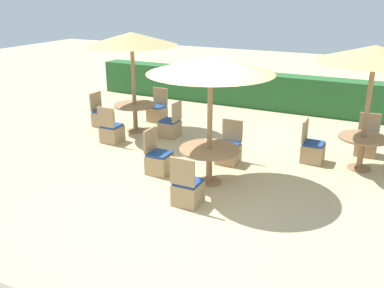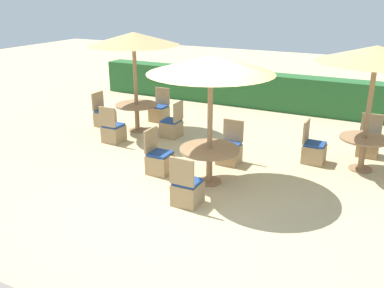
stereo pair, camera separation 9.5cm
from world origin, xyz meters
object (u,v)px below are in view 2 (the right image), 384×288
at_px(parasol_back_left, 134,39).
at_px(patio_chair_back_left_west, 104,116).
at_px(round_table_center, 210,155).
at_px(patio_chair_back_right_north, 368,144).
at_px(patio_chair_back_left_east, 172,127).
at_px(patio_chair_back_right_west, 313,151).
at_px(patio_chair_center_south, 187,191).
at_px(parasol_center, 211,65).
at_px(patio_chair_back_left_south, 113,132).
at_px(round_table_back_right, 364,145).
at_px(parasol_back_right, 377,55).
at_px(patio_chair_back_left_north, 159,112).
at_px(round_table_back_left, 137,110).
at_px(patio_chair_center_north, 229,152).
at_px(patio_chair_center_west, 159,161).

height_order(parasol_back_left, patio_chair_back_left_west, parasol_back_left).
xyz_separation_m(round_table_center, patio_chair_back_right_north, (2.60, 2.96, -0.31)).
relative_size(patio_chair_back_left_east, patio_chair_back_right_west, 1.00).
bearing_deg(round_table_center, patio_chair_back_left_west, 153.68).
bearing_deg(patio_chair_center_south, parasol_center, 92.20).
bearing_deg(patio_chair_back_left_south, parasol_center, -18.99).
height_order(parasol_back_left, round_table_back_right, parasol_back_left).
xyz_separation_m(patio_chair_back_left_west, patio_chair_back_right_west, (5.73, -0.08, 0.00)).
distance_m(parasol_back_right, round_table_back_right, 1.85).
xyz_separation_m(patio_chair_back_left_north, round_table_back_right, (5.61, -1.13, 0.28)).
relative_size(patio_chair_back_left_west, parasol_center, 0.38).
bearing_deg(round_table_back_left, parasol_center, -34.02).
distance_m(patio_chair_back_left_east, patio_chair_center_north, 2.21).
distance_m(round_table_back_left, round_table_center, 3.72).
xyz_separation_m(patio_chair_back_left_north, patio_chair_back_left_west, (-1.11, -1.10, 0.00)).
relative_size(patio_chair_back_left_south, patio_chair_back_left_north, 1.00).
xyz_separation_m(round_table_center, patio_chair_center_north, (-0.03, 1.10, -0.31)).
relative_size(patio_chair_center_west, patio_chair_back_right_west, 1.00).
height_order(round_table_center, patio_chair_back_right_west, patio_chair_back_right_west).
xyz_separation_m(parasol_back_left, patio_chair_back_left_south, (-0.03, -1.01, -2.14)).
bearing_deg(patio_chair_back_left_north, patio_chair_back_left_east, 133.56).
distance_m(parasol_back_left, patio_chair_center_west, 3.61).
bearing_deg(round_table_back_right, parasol_center, -141.86).
height_order(parasol_back_left, parasol_back_right, parasol_back_left).
height_order(patio_chair_center_north, patio_chair_back_right_north, same).
relative_size(patio_chair_back_left_east, patio_chair_back_right_north, 1.00).
height_order(patio_chair_center_north, patio_chair_back_right_west, same).
height_order(patio_chair_back_left_north, patio_chair_back_left_west, same).
relative_size(round_table_back_left, parasol_center, 0.44).
xyz_separation_m(patio_chair_back_left_west, patio_chair_center_north, (4.12, -0.95, 0.00)).
bearing_deg(patio_chair_center_north, parasol_back_right, -160.62).
bearing_deg(patio_chair_back_right_west, parasol_back_right, 92.97).
height_order(patio_chair_back_left_west, round_table_center, patio_chair_back_left_west).
xyz_separation_m(round_table_back_left, round_table_center, (3.08, -2.08, -0.01)).
bearing_deg(patio_chair_back_left_west, patio_chair_back_left_north, 134.70).
bearing_deg(parasol_back_left, patio_chair_back_right_west, -1.36).
bearing_deg(patio_chair_center_west, patio_chair_back_left_north, -148.85).
distance_m(patio_chair_back_left_east, patio_chair_center_west, 2.31).
distance_m(patio_chair_back_left_east, patio_chair_back_right_north, 4.70).
bearing_deg(patio_chair_back_left_south, patio_chair_back_left_north, 88.03).
relative_size(round_table_back_left, round_table_back_right, 1.10).
height_order(patio_chair_back_left_west, patio_chair_center_west, same).
bearing_deg(patio_chair_back_left_west, patio_chair_back_right_north, 97.68).
xyz_separation_m(patio_chair_back_left_east, parasol_center, (2.02, -2.07, 2.03)).
relative_size(patio_chair_center_north, patio_chair_back_right_north, 1.00).
bearing_deg(patio_chair_back_left_south, round_table_back_left, 88.16).
relative_size(patio_chair_center_west, round_table_back_right, 0.94).
height_order(round_table_center, patio_chair_center_north, patio_chair_center_north).
relative_size(round_table_back_right, patio_chair_back_right_west, 1.07).
distance_m(round_table_back_left, patio_chair_back_right_north, 5.76).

